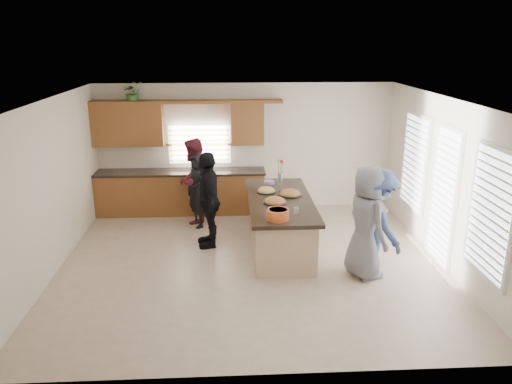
{
  "coord_description": "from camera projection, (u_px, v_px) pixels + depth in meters",
  "views": [
    {
      "loc": [
        -0.36,
        -7.87,
        3.74
      ],
      "look_at": [
        0.1,
        0.42,
        1.15
      ],
      "focal_mm": 35.0,
      "sensor_mm": 36.0,
      "label": 1
    }
  ],
  "objects": [
    {
      "name": "platter_back",
      "position": [
        266.0,
        191.0,
        9.35
      ],
      "size": [
        0.37,
        0.37,
        0.15
      ],
      "color": "black",
      "rests_on": "island"
    },
    {
      "name": "woman_right_back",
      "position": [
        377.0,
        222.0,
        8.01
      ],
      "size": [
        0.98,
        1.29,
        1.78
      ],
      "primitive_type": "imported",
      "rotation": [
        0.0,
        0.0,
        1.88
      ],
      "color": "#3A4B7F",
      "rests_on": "ground"
    },
    {
      "name": "right_wall_glazing",
      "position": [
        445.0,
        188.0,
        8.28
      ],
      "size": [
        0.06,
        4.0,
        2.25
      ],
      "color": "white",
      "rests_on": "ground"
    },
    {
      "name": "platter_mid",
      "position": [
        290.0,
        194.0,
        9.17
      ],
      "size": [
        0.43,
        0.43,
        0.17
      ],
      "color": "black",
      "rests_on": "island"
    },
    {
      "name": "clear_cup",
      "position": [
        296.0,
        210.0,
        8.22
      ],
      "size": [
        0.08,
        0.08,
        0.11
      ],
      "primitive_type": "cylinder",
      "color": "white",
      "rests_on": "island"
    },
    {
      "name": "plate_stack",
      "position": [
        269.0,
        182.0,
        9.91
      ],
      "size": [
        0.2,
        0.2,
        0.05
      ],
      "primitive_type": "cylinder",
      "color": "#A785C1",
      "rests_on": "island"
    },
    {
      "name": "island",
      "position": [
        279.0,
        225.0,
        9.12
      ],
      "size": [
        1.15,
        2.7,
        0.95
      ],
      "rotation": [
        0.0,
        0.0,
        0.0
      ],
      "color": "tan",
      "rests_on": "ground"
    },
    {
      "name": "woman_right_front",
      "position": [
        366.0,
        222.0,
        7.92
      ],
      "size": [
        0.81,
        1.03,
        1.85
      ],
      "primitive_type": "imported",
      "rotation": [
        0.0,
        0.0,
        1.85
      ],
      "color": "slate",
      "rests_on": "ground"
    },
    {
      "name": "woman_left_mid",
      "position": [
        194.0,
        181.0,
        10.32
      ],
      "size": [
        0.84,
        0.99,
        1.78
      ],
      "primitive_type": "imported",
      "rotation": [
        0.0,
        0.0,
        -1.79
      ],
      "color": "maroon",
      "rests_on": "ground"
    },
    {
      "name": "potted_plant",
      "position": [
        133.0,
        92.0,
        10.41
      ],
      "size": [
        0.52,
        0.48,
        0.46
      ],
      "primitive_type": "imported",
      "rotation": [
        0.0,
        0.0,
        0.37
      ],
      "color": "#38772F",
      "rests_on": "back_cabinetry"
    },
    {
      "name": "back_cabinetry",
      "position": [
        178.0,
        172.0,
        10.89
      ],
      "size": [
        4.08,
        0.66,
        2.46
      ],
      "color": "brown",
      "rests_on": "ground"
    },
    {
      "name": "flower_vase",
      "position": [
        281.0,
        169.0,
        10.05
      ],
      "size": [
        0.14,
        0.14,
        0.43
      ],
      "color": "silver",
      "rests_on": "island"
    },
    {
      "name": "woman_left_front",
      "position": [
        208.0,
        200.0,
        9.11
      ],
      "size": [
        0.58,
        1.1,
        1.79
      ],
      "primitive_type": "imported",
      "rotation": [
        0.0,
        0.0,
        -1.43
      ],
      "color": "black",
      "rests_on": "ground"
    },
    {
      "name": "platter_front",
      "position": [
        275.0,
        202.0,
        8.74
      ],
      "size": [
        0.42,
        0.42,
        0.17
      ],
      "color": "black",
      "rests_on": "island"
    },
    {
      "name": "salad_bowl",
      "position": [
        278.0,
        214.0,
        7.93
      ],
      "size": [
        0.35,
        0.35,
        0.17
      ],
      "color": "orange",
      "rests_on": "island"
    },
    {
      "name": "floor",
      "position": [
        251.0,
        263.0,
        8.63
      ],
      "size": [
        6.5,
        6.5,
        0.0
      ],
      "primitive_type": "plane",
      "color": "beige",
      "rests_on": "ground"
    },
    {
      "name": "woman_left_back",
      "position": [
        196.0,
        191.0,
        10.09
      ],
      "size": [
        0.59,
        0.65,
        1.5
      ],
      "primitive_type": "imported",
      "rotation": [
        0.0,
        0.0,
        -1.02
      ],
      "color": "black",
      "rests_on": "ground"
    },
    {
      "name": "room_shell",
      "position": [
        251.0,
        156.0,
        8.07
      ],
      "size": [
        6.52,
        6.02,
        2.81
      ],
      "color": "silver",
      "rests_on": "ground"
    }
  ]
}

